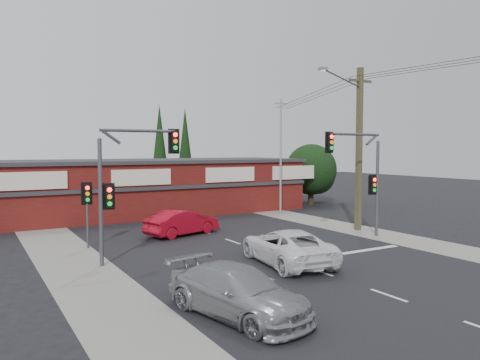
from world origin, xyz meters
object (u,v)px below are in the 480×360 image
white_suv (287,246)px  utility_pole (358,143)px  red_sedan (182,222)px  silver_suv (237,292)px  shop_building (138,187)px

white_suv → utility_pole: (8.71, 4.65, 4.63)m
red_sedan → silver_suv: bearing=146.8°
silver_suv → red_sedan: (3.89, 13.16, 0.00)m
silver_suv → utility_pole: 17.23m
utility_pole → silver_suv: bearing=-146.5°
red_sedan → white_suv: bearing=171.4°
silver_suv → shop_building: 23.62m
white_suv → utility_pole: utility_pole is taller
white_suv → red_sedan: white_suv is taller
silver_suv → red_sedan: bearing=60.6°
white_suv → utility_pole: size_ratio=0.55×
shop_building → utility_pole: utility_pole is taller
red_sedan → utility_pole: bearing=-128.7°
silver_suv → utility_pole: size_ratio=0.52×
white_suv → shop_building: 18.71m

